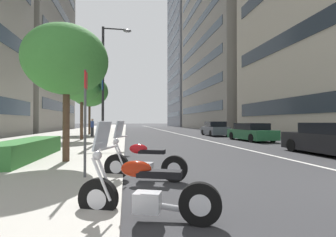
{
  "coord_description": "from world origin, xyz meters",
  "views": [
    {
      "loc": [
        -3.44,
        6.18,
        1.45
      ],
      "look_at": [
        13.15,
        3.31,
        1.68
      ],
      "focal_mm": 26.02,
      "sensor_mm": 36.0,
      "label": 1
    }
  ],
  "objects_px": {
    "parking_sign_by_curb": "(85,112)",
    "street_tree_by_lamp_post": "(67,60)",
    "motorcycle_under_tarp": "(144,192)",
    "motorcycle_far_end_row": "(143,163)",
    "car_lead_in_lane": "(332,140)",
    "pedestrian_on_plaza": "(92,128)",
    "street_lamp_with_banners": "(107,73)",
    "car_mid_block_traffic": "(251,132)",
    "street_tree_mid_sidewalk": "(82,86)",
    "street_tree_far_plaza": "(90,91)",
    "car_approaching_light": "(215,129)"
  },
  "relations": [
    {
      "from": "motorcycle_under_tarp",
      "to": "street_lamp_with_banners",
      "type": "distance_m",
      "value": 15.1
    },
    {
      "from": "car_mid_block_traffic",
      "to": "street_tree_far_plaza",
      "type": "bearing_deg",
      "value": 53.35
    },
    {
      "from": "street_tree_by_lamp_post",
      "to": "car_approaching_light",
      "type": "bearing_deg",
      "value": -35.31
    },
    {
      "from": "motorcycle_far_end_row",
      "to": "pedestrian_on_plaza",
      "type": "bearing_deg",
      "value": -57.23
    },
    {
      "from": "street_tree_mid_sidewalk",
      "to": "pedestrian_on_plaza",
      "type": "height_order",
      "value": "street_tree_mid_sidewalk"
    },
    {
      "from": "parking_sign_by_curb",
      "to": "street_tree_by_lamp_post",
      "type": "xyz_separation_m",
      "value": [
        2.51,
        1.0,
        1.81
      ]
    },
    {
      "from": "car_approaching_light",
      "to": "parking_sign_by_curb",
      "type": "xyz_separation_m",
      "value": [
        -18.1,
        10.04,
        0.99
      ]
    },
    {
      "from": "parking_sign_by_curb",
      "to": "car_lead_in_lane",
      "type": "bearing_deg",
      "value": -71.99
    },
    {
      "from": "street_lamp_with_banners",
      "to": "street_tree_by_lamp_post",
      "type": "bearing_deg",
      "value": 176.37
    },
    {
      "from": "motorcycle_far_end_row",
      "to": "street_tree_far_plaza",
      "type": "distance_m",
      "value": 20.81
    },
    {
      "from": "car_lead_in_lane",
      "to": "street_lamp_with_banners",
      "type": "relative_size",
      "value": 0.55
    },
    {
      "from": "car_mid_block_traffic",
      "to": "street_tree_far_plaza",
      "type": "distance_m",
      "value": 16.29
    },
    {
      "from": "motorcycle_under_tarp",
      "to": "car_approaching_light",
      "type": "relative_size",
      "value": 0.46
    },
    {
      "from": "motorcycle_far_end_row",
      "to": "car_mid_block_traffic",
      "type": "xyz_separation_m",
      "value": [
        11.14,
        -8.97,
        0.21
      ]
    },
    {
      "from": "pedestrian_on_plaza",
      "to": "parking_sign_by_curb",
      "type": "bearing_deg",
      "value": -85.47
    },
    {
      "from": "car_mid_block_traffic",
      "to": "street_tree_mid_sidewalk",
      "type": "bearing_deg",
      "value": 80.96
    },
    {
      "from": "car_mid_block_traffic",
      "to": "street_lamp_with_banners",
      "type": "bearing_deg",
      "value": 83.57
    },
    {
      "from": "car_mid_block_traffic",
      "to": "car_approaching_light",
      "type": "height_order",
      "value": "car_approaching_light"
    },
    {
      "from": "street_lamp_with_banners",
      "to": "street_tree_by_lamp_post",
      "type": "relative_size",
      "value": 1.8
    },
    {
      "from": "parking_sign_by_curb",
      "to": "street_tree_far_plaza",
      "type": "xyz_separation_m",
      "value": [
        20.04,
        2.76,
        2.93
      ]
    },
    {
      "from": "street_tree_by_lamp_post",
      "to": "pedestrian_on_plaza",
      "type": "relative_size",
      "value": 2.86
    },
    {
      "from": "car_mid_block_traffic",
      "to": "street_tree_by_lamp_post",
      "type": "xyz_separation_m",
      "value": [
        -8.7,
        11.34,
        2.84
      ]
    },
    {
      "from": "street_lamp_with_banners",
      "to": "pedestrian_on_plaza",
      "type": "bearing_deg",
      "value": 20.16
    },
    {
      "from": "parking_sign_by_curb",
      "to": "car_approaching_light",
      "type": "bearing_deg",
      "value": -29.02
    },
    {
      "from": "motorcycle_under_tarp",
      "to": "parking_sign_by_curb",
      "type": "bearing_deg",
      "value": -43.8
    },
    {
      "from": "car_lead_in_lane",
      "to": "car_mid_block_traffic",
      "type": "xyz_separation_m",
      "value": [
        8.06,
        -0.65,
        -0.02
      ]
    },
    {
      "from": "motorcycle_far_end_row",
      "to": "street_tree_mid_sidewalk",
      "type": "distance_m",
      "value": 13.54
    },
    {
      "from": "street_lamp_with_banners",
      "to": "street_tree_far_plaza",
      "type": "xyz_separation_m",
      "value": [
        8.12,
        2.36,
        -0.34
      ]
    },
    {
      "from": "car_approaching_light",
      "to": "street_lamp_with_banners",
      "type": "xyz_separation_m",
      "value": [
        -6.19,
        10.45,
        4.26
      ]
    },
    {
      "from": "car_lead_in_lane",
      "to": "street_tree_far_plaza",
      "type": "bearing_deg",
      "value": 36.77
    },
    {
      "from": "motorcycle_under_tarp",
      "to": "street_tree_mid_sidewalk",
      "type": "xyz_separation_m",
      "value": [
        15.02,
        3.46,
        3.61
      ]
    },
    {
      "from": "car_lead_in_lane",
      "to": "pedestrian_on_plaza",
      "type": "relative_size",
      "value": 2.82
    },
    {
      "from": "motorcycle_under_tarp",
      "to": "motorcycle_far_end_row",
      "type": "relative_size",
      "value": 1.01
    },
    {
      "from": "motorcycle_far_end_row",
      "to": "parking_sign_by_curb",
      "type": "relative_size",
      "value": 0.8
    },
    {
      "from": "pedestrian_on_plaza",
      "to": "street_lamp_with_banners",
      "type": "bearing_deg",
      "value": -72.25
    },
    {
      "from": "motorcycle_under_tarp",
      "to": "car_approaching_light",
      "type": "height_order",
      "value": "car_approaching_light"
    },
    {
      "from": "car_approaching_light",
      "to": "street_tree_by_lamp_post",
      "type": "bearing_deg",
      "value": 147.04
    },
    {
      "from": "street_tree_mid_sidewalk",
      "to": "street_tree_by_lamp_post",
      "type": "bearing_deg",
      "value": -172.93
    },
    {
      "from": "car_lead_in_lane",
      "to": "car_approaching_light",
      "type": "xyz_separation_m",
      "value": [
        14.95,
        -0.35,
        0.02
      ]
    },
    {
      "from": "motorcycle_under_tarp",
      "to": "street_lamp_with_banners",
      "type": "xyz_separation_m",
      "value": [
        14.32,
        1.62,
        4.51
      ]
    },
    {
      "from": "street_lamp_with_banners",
      "to": "car_lead_in_lane",
      "type": "bearing_deg",
      "value": -130.97
    },
    {
      "from": "motorcycle_under_tarp",
      "to": "street_tree_by_lamp_post",
      "type": "xyz_separation_m",
      "value": [
        4.92,
        2.21,
        3.05
      ]
    },
    {
      "from": "motorcycle_far_end_row",
      "to": "street_lamp_with_banners",
      "type": "xyz_separation_m",
      "value": [
        11.84,
        1.77,
        4.51
      ]
    },
    {
      "from": "street_tree_mid_sidewalk",
      "to": "motorcycle_under_tarp",
      "type": "bearing_deg",
      "value": -167.01
    },
    {
      "from": "street_lamp_with_banners",
      "to": "street_tree_mid_sidewalk",
      "type": "bearing_deg",
      "value": 69.29
    },
    {
      "from": "motorcycle_far_end_row",
      "to": "street_tree_mid_sidewalk",
      "type": "bearing_deg",
      "value": -52.83
    },
    {
      "from": "motorcycle_far_end_row",
      "to": "car_lead_in_lane",
      "type": "relative_size",
      "value": 0.45
    },
    {
      "from": "car_approaching_light",
      "to": "pedestrian_on_plaza",
      "type": "height_order",
      "value": "pedestrian_on_plaza"
    },
    {
      "from": "car_mid_block_traffic",
      "to": "parking_sign_by_curb",
      "type": "xyz_separation_m",
      "value": [
        -11.21,
        10.34,
        1.03
      ]
    },
    {
      "from": "pedestrian_on_plaza",
      "to": "street_tree_far_plaza",
      "type": "bearing_deg",
      "value": 99.22
    }
  ]
}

